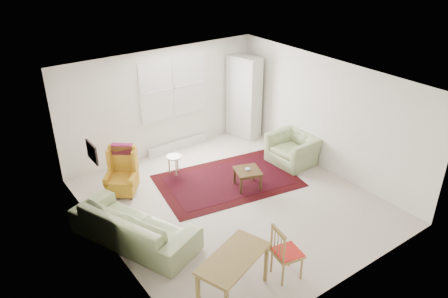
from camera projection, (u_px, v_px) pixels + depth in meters
room at (228, 141)px, 8.29m from camera, size 5.04×5.54×2.51m
rug at (228, 180)px, 9.39m from camera, size 3.19×2.35×0.03m
sofa at (133, 219)px, 7.41m from camera, size 1.69×2.45×0.92m
armchair at (293, 147)px, 9.97m from camera, size 0.95×1.07×0.81m
wingback_chair at (121, 172)px, 8.72m from camera, size 0.84×0.84×1.01m
coffee_table at (247, 178)px, 9.09m from camera, size 0.64×0.64×0.41m
stool at (174, 165)px, 9.58m from camera, size 0.42×0.42×0.44m
cabinet at (244, 97)px, 11.02m from camera, size 0.64×0.92×2.09m
desk at (233, 276)px, 6.32m from camera, size 1.28×0.93×0.73m
desk_chair at (287, 252)px, 6.65m from camera, size 0.48×0.48×0.94m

